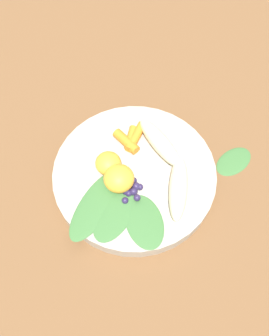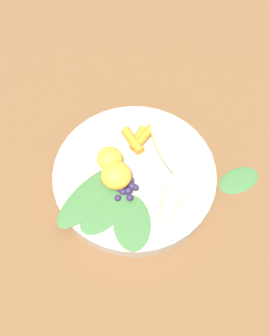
{
  "view_description": "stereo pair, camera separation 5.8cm",
  "coord_description": "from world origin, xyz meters",
  "px_view_note": "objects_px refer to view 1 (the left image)",
  "views": [
    {
      "loc": [
        0.07,
        0.27,
        0.55
      ],
      "look_at": [
        0.0,
        0.0,
        0.04
      ],
      "focal_mm": 36.09,
      "sensor_mm": 36.0,
      "label": 1
    },
    {
      "loc": [
        0.02,
        0.28,
        0.55
      ],
      "look_at": [
        0.0,
        0.0,
        0.04
      ],
      "focal_mm": 36.09,
      "sensor_mm": 36.0,
      "label": 2
    }
  ],
  "objects_px": {
    "orange_segment_near": "(119,178)",
    "kale_leaf_stray": "(234,161)",
    "bowl": "(134,175)",
    "banana_peeled_right": "(178,188)",
    "banana_peeled_left": "(160,143)"
  },
  "relations": [
    {
      "from": "orange_segment_near",
      "to": "kale_leaf_stray",
      "type": "relative_size",
      "value": 0.65
    },
    {
      "from": "bowl",
      "to": "banana_peeled_right",
      "type": "xyz_separation_m",
      "value": [
        -0.06,
        0.06,
        0.03
      ]
    },
    {
      "from": "banana_peeled_left",
      "to": "orange_segment_near",
      "type": "bearing_deg",
      "value": 102.3
    },
    {
      "from": "orange_segment_near",
      "to": "banana_peeled_right",
      "type": "bearing_deg",
      "value": 156.03
    },
    {
      "from": "banana_peeled_left",
      "to": "orange_segment_near",
      "type": "height_order",
      "value": "orange_segment_near"
    },
    {
      "from": "kale_leaf_stray",
      "to": "bowl",
      "type": "bearing_deg",
      "value": 151.95
    },
    {
      "from": "banana_peeled_right",
      "to": "orange_segment_near",
      "type": "distance_m",
      "value": 0.1
    },
    {
      "from": "bowl",
      "to": "kale_leaf_stray",
      "type": "bearing_deg",
      "value": 175.94
    },
    {
      "from": "bowl",
      "to": "kale_leaf_stray",
      "type": "distance_m",
      "value": 0.19
    },
    {
      "from": "kale_leaf_stray",
      "to": "banana_peeled_left",
      "type": "bearing_deg",
      "value": 136.16
    },
    {
      "from": "orange_segment_near",
      "to": "kale_leaf_stray",
      "type": "xyz_separation_m",
      "value": [
        -0.22,
        -0.0,
        -0.05
      ]
    },
    {
      "from": "banana_peeled_right",
      "to": "orange_segment_near",
      "type": "bearing_deg",
      "value": 88.06
    },
    {
      "from": "banana_peeled_right",
      "to": "kale_leaf_stray",
      "type": "xyz_separation_m",
      "value": [
        -0.13,
        -0.04,
        -0.04
      ]
    },
    {
      "from": "bowl",
      "to": "banana_peeled_right",
      "type": "distance_m",
      "value": 0.09
    },
    {
      "from": "bowl",
      "to": "banana_peeled_left",
      "type": "relative_size",
      "value": 2.41
    }
  ]
}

